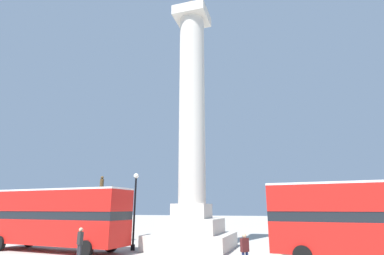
% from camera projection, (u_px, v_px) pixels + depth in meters
% --- Properties ---
extents(ground_plane, '(200.00, 200.00, 0.00)m').
position_uv_depth(ground_plane, '(192.00, 249.00, 22.19)').
color(ground_plane, '#ADA89E').
extents(monument_column, '(5.88, 5.88, 21.44)m').
position_uv_depth(monument_column, '(192.00, 150.00, 24.13)').
color(monument_column, beige).
rests_on(monument_column, ground_plane).
extents(bus_a, '(11.18, 3.51, 4.24)m').
position_uv_depth(bus_a, '(57.00, 216.00, 21.42)').
color(bus_a, red).
rests_on(bus_a, ground_plane).
extents(bus_b, '(11.61, 3.65, 4.33)m').
position_uv_depth(bus_b, '(380.00, 218.00, 15.96)').
color(bus_b, red).
rests_on(bus_b, ground_plane).
extents(equestrian_statue, '(3.91, 2.99, 5.86)m').
position_uv_depth(equestrian_statue, '(99.00, 223.00, 27.21)').
color(equestrian_statue, beige).
rests_on(equestrian_statue, ground_plane).
extents(street_lamp, '(0.38, 0.38, 5.47)m').
position_uv_depth(street_lamp, '(135.00, 209.00, 22.03)').
color(street_lamp, black).
rests_on(street_lamp, ground_plane).
extents(pedestrian_near_lamp, '(0.51, 0.42, 1.83)m').
position_uv_depth(pedestrian_near_lamp, '(80.00, 242.00, 17.23)').
color(pedestrian_near_lamp, '#28282D').
rests_on(pedestrian_near_lamp, ground_plane).
extents(pedestrian_by_plinth, '(0.42, 0.45, 1.69)m').
position_uv_depth(pedestrian_by_plinth, '(245.00, 249.00, 14.91)').
color(pedestrian_by_plinth, '#192347').
rests_on(pedestrian_by_plinth, ground_plane).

